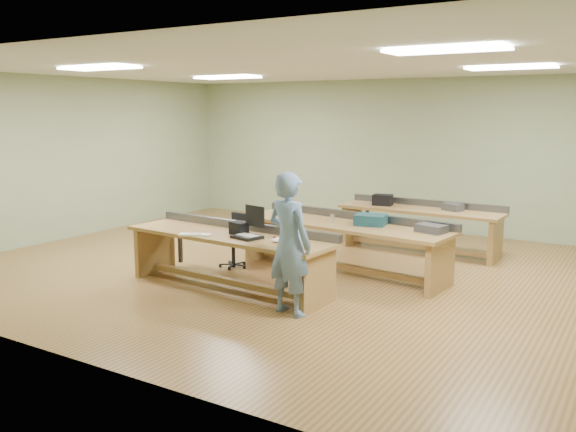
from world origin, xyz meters
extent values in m
plane|color=olive|center=(0.00, 0.00, 0.00)|extent=(10.00, 10.00, 0.00)
plane|color=silver|center=(0.00, 0.00, 3.00)|extent=(10.00, 10.00, 0.00)
cube|color=#91A27B|center=(0.00, 4.00, 1.50)|extent=(10.00, 0.04, 3.00)
cube|color=#91A27B|center=(0.00, -4.00, 1.50)|extent=(10.00, 0.04, 3.00)
cube|color=#91A27B|center=(-5.00, 0.00, 1.50)|extent=(0.04, 8.00, 3.00)
cube|color=white|center=(-2.50, -1.50, 2.97)|extent=(1.20, 0.50, 0.03)
cube|color=white|center=(-2.50, 1.50, 2.97)|extent=(1.20, 0.50, 0.03)
cube|color=white|center=(2.50, -1.50, 2.97)|extent=(1.20, 0.50, 0.03)
cube|color=white|center=(2.50, 1.50, 2.97)|extent=(1.20, 0.50, 0.03)
cube|color=olive|center=(-0.41, -1.31, 0.72)|extent=(3.11, 1.03, 0.05)
cube|color=olive|center=(-1.84, -1.20, 0.35)|extent=(0.13, 0.72, 0.70)
cube|color=olive|center=(1.02, -1.41, 0.35)|extent=(0.13, 0.72, 0.70)
cube|color=olive|center=(-0.41, -1.31, 0.10)|extent=(2.76, 0.29, 0.08)
cube|color=#494B50|center=(-0.39, -0.94, 0.81)|extent=(3.06, 0.30, 0.11)
cube|color=olive|center=(0.54, 0.21, 0.72)|extent=(3.35, 1.23, 0.05)
cube|color=olive|center=(-0.99, 0.38, 0.35)|extent=(0.17, 0.78, 0.70)
cube|color=olive|center=(2.06, 0.04, 0.35)|extent=(0.17, 0.78, 0.70)
cube|color=olive|center=(0.54, 0.21, 0.10)|extent=(2.96, 0.43, 0.08)
cube|color=#494B50|center=(0.58, 0.61, 0.81)|extent=(3.26, 0.44, 0.11)
cube|color=olive|center=(1.04, 2.09, 0.72)|extent=(2.76, 0.81, 0.05)
cube|color=olive|center=(-0.23, 2.12, 0.35)|extent=(0.10, 0.63, 0.70)
cube|color=olive|center=(2.31, 2.05, 0.35)|extent=(0.10, 0.63, 0.70)
cube|color=olive|center=(1.04, 2.09, 0.10)|extent=(2.44, 0.17, 0.08)
cube|color=#494B50|center=(1.05, 2.41, 0.81)|extent=(2.74, 0.16, 0.11)
imported|color=#6982AB|center=(0.82, -1.76, 0.85)|extent=(0.69, 0.53, 1.69)
cube|color=black|center=(-0.03, -1.39, 0.77)|extent=(0.40, 0.36, 0.04)
cube|color=black|center=(0.00, -1.26, 1.02)|extent=(0.34, 0.10, 0.27)
cube|color=white|center=(-0.72, -1.61, 0.76)|extent=(0.44, 0.30, 0.02)
ellipsoid|color=white|center=(0.42, -1.40, 0.78)|extent=(0.17, 0.18, 0.06)
cube|color=black|center=(-0.27, -1.25, 0.83)|extent=(0.28, 0.22, 0.17)
cylinder|color=black|center=(-1.04, -0.35, 0.20)|extent=(0.06, 0.06, 0.40)
cube|color=black|center=(-1.04, -0.35, 0.42)|extent=(0.43, 0.43, 0.06)
cube|color=black|center=(-1.02, -0.17, 0.64)|extent=(0.37, 0.09, 0.35)
cylinder|color=black|center=(-1.04, -0.35, 0.03)|extent=(0.49, 0.49, 0.06)
cube|color=#143942|center=(0.94, 0.30, 0.83)|extent=(0.48, 0.40, 0.15)
cube|color=#313133|center=(1.86, 0.23, 0.80)|extent=(0.44, 0.34, 0.11)
imported|color=#313133|center=(0.75, 0.33, 0.80)|extent=(0.14, 0.14, 0.10)
cylinder|color=silver|center=(0.38, 0.18, 0.81)|extent=(0.07, 0.07, 0.12)
cube|color=black|center=(0.36, 2.11, 0.84)|extent=(0.36, 0.28, 0.19)
cube|color=#313133|center=(1.58, 2.17, 0.81)|extent=(0.36, 0.32, 0.12)
camera|label=1|loc=(4.43, -7.66, 2.37)|focal=38.00mm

